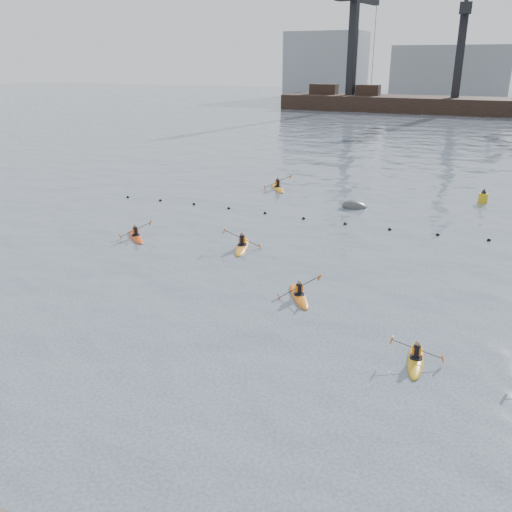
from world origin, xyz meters
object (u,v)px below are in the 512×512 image
object	(u,v)px
kayaker_5	(278,188)
kayaker_0	(299,295)
kayaker_1	(416,359)
nav_buoy	(483,198)
kayaker_2	(136,236)
kayaker_3	(242,246)
mooring_buoy	(355,208)

from	to	relation	value
kayaker_5	kayaker_0	bearing A→B (deg)	-101.06
kayaker_0	kayaker_1	size ratio (longest dim) A/B	0.97
nav_buoy	kayaker_2	bearing A→B (deg)	-136.70
kayaker_1	kayaker_3	size ratio (longest dim) A/B	0.86
kayaker_3	mooring_buoy	bearing A→B (deg)	54.71
kayaker_2	kayaker_3	distance (m)	6.96
kayaker_0	nav_buoy	world-z (taller)	nav_buoy
mooring_buoy	kayaker_0	bearing A→B (deg)	-84.42
kayaker_1	nav_buoy	xyz separation A→B (m)	(1.13, 26.22, 0.30)
kayaker_2	nav_buoy	distance (m)	26.62
mooring_buoy	nav_buoy	bearing A→B (deg)	32.36
kayaker_1	mooring_buoy	xyz separation A→B (m)	(-7.55, 20.72, -0.09)
kayaker_5	kayaker_3	bearing A→B (deg)	-111.26
kayaker_0	kayaker_2	world-z (taller)	kayaker_0
kayaker_0	kayaker_3	world-z (taller)	kayaker_3
mooring_buoy	nav_buoy	xyz separation A→B (m)	(8.68, 5.50, 0.38)
kayaker_3	kayaker_1	bearing A→B (deg)	-55.64
kayaker_0	mooring_buoy	xyz separation A→B (m)	(-1.67, 17.10, -0.09)
kayaker_1	nav_buoy	bearing A→B (deg)	81.36
kayaker_0	kayaker_5	xyz separation A→B (m)	(-9.33, 20.53, 0.02)
kayaker_2	kayaker_3	world-z (taller)	kayaker_3
kayaker_1	kayaker_2	xyz separation A→B (m)	(-18.24, 7.96, 0.00)
kayaker_1	kayaker_5	world-z (taller)	kayaker_5
mooring_buoy	nav_buoy	size ratio (longest dim) A/B	1.59
kayaker_0	kayaker_3	bearing A→B (deg)	103.34
kayaker_0	kayaker_1	distance (m)	6.91
mooring_buoy	kayaker_2	bearing A→B (deg)	-129.97
kayaker_2	nav_buoy	xyz separation A→B (m)	(19.38, 18.26, 0.29)
kayaker_2	kayaker_1	bearing A→B (deg)	-71.72
kayaker_0	mooring_buoy	world-z (taller)	kayaker_0
kayaker_2	mooring_buoy	xyz separation A→B (m)	(10.69, 12.76, -0.09)
kayaker_2	mooring_buoy	bearing A→B (deg)	1.89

